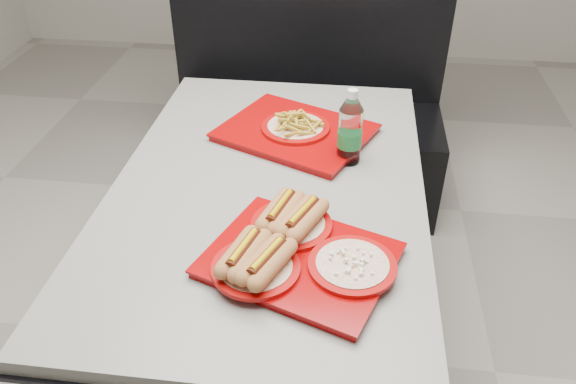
# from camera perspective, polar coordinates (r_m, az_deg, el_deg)

# --- Properties ---
(ground) EXTENTS (6.00, 6.00, 0.00)m
(ground) POSITION_cam_1_polar(r_m,az_deg,el_deg) (2.16, -1.56, -15.71)
(ground) COLOR #9F9B8F
(ground) RESTS_ON ground
(diner_table) EXTENTS (0.92, 1.42, 0.75)m
(diner_table) POSITION_cam_1_polar(r_m,az_deg,el_deg) (1.74, -1.86, -3.49)
(diner_table) COLOR black
(diner_table) RESTS_ON ground
(booth_bench) EXTENTS (1.30, 0.57, 1.35)m
(booth_bench) POSITION_cam_1_polar(r_m,az_deg,el_deg) (2.76, 1.65, 7.72)
(booth_bench) COLOR black
(booth_bench) RESTS_ON ground
(tray_near) EXTENTS (0.52, 0.46, 0.09)m
(tray_near) POSITION_cam_1_polar(r_m,az_deg,el_deg) (1.35, 0.58, -5.91)
(tray_near) COLOR #8D0304
(tray_near) RESTS_ON diner_table
(tray_far) EXTENTS (0.57, 0.52, 0.09)m
(tray_far) POSITION_cam_1_polar(r_m,az_deg,el_deg) (1.86, 0.77, 6.42)
(tray_far) COLOR #8D0304
(tray_far) RESTS_ON diner_table
(water_bottle) EXTENTS (0.08, 0.08, 0.24)m
(water_bottle) POSITION_cam_1_polar(r_m,az_deg,el_deg) (1.70, 6.32, 6.14)
(water_bottle) COLOR silver
(water_bottle) RESTS_ON diner_table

